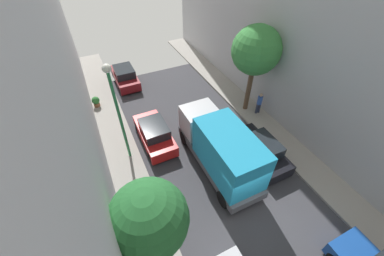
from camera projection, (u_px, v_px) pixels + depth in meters
name	position (u px, v px, depth m)	size (l,w,h in m)	color
ground	(249.00, 212.00, 12.25)	(32.00, 32.00, 0.00)	#38383D
sidewalk_left	(157.00, 256.00, 10.62)	(2.00, 44.00, 0.15)	gray
sidewalk_right	(319.00, 177.00, 13.78)	(2.00, 44.00, 0.15)	gray
parked_car_left_2	(155.00, 133.00, 15.53)	(1.78, 4.20, 1.57)	red
parked_car_left_3	(125.00, 76.00, 20.92)	(1.78, 4.20, 1.57)	maroon
parked_car_right_2	(260.00, 150.00, 14.45)	(1.78, 4.20, 1.57)	black
delivery_truck	(220.00, 148.00, 13.14)	(2.26, 6.60, 3.38)	#4C4C51
pedestrian	(259.00, 103.00, 17.44)	(0.40, 0.36, 1.72)	#2D334C
street_tree_0	(149.00, 219.00, 7.73)	(2.72, 2.72, 5.32)	brown
street_tree_1	(256.00, 51.00, 15.30)	(3.25, 3.25, 6.35)	brown
potted_plant_0	(96.00, 101.00, 18.36)	(0.59, 0.59, 0.84)	brown
lamp_post	(116.00, 104.00, 12.13)	(0.44, 0.44, 6.29)	#26723F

